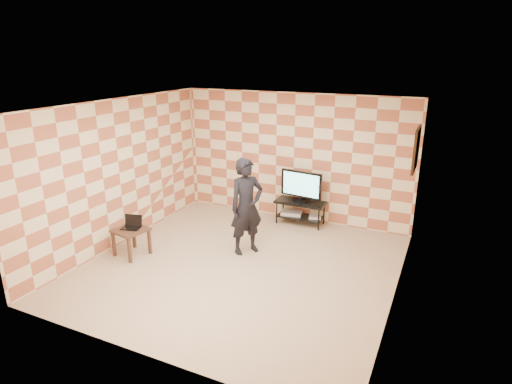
% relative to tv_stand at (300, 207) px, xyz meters
% --- Properties ---
extents(floor, '(5.00, 5.00, 0.00)m').
position_rel_tv_stand_xyz_m(floor, '(-0.28, -2.21, -0.37)').
color(floor, tan).
rests_on(floor, ground).
extents(wall_back, '(5.00, 0.02, 2.70)m').
position_rel_tv_stand_xyz_m(wall_back, '(-0.28, 0.29, 0.98)').
color(wall_back, beige).
rests_on(wall_back, ground).
extents(wall_front, '(5.00, 0.02, 2.70)m').
position_rel_tv_stand_xyz_m(wall_front, '(-0.28, -4.71, 0.98)').
color(wall_front, beige).
rests_on(wall_front, ground).
extents(wall_left, '(0.02, 5.00, 2.70)m').
position_rel_tv_stand_xyz_m(wall_left, '(-2.78, -2.21, 0.98)').
color(wall_left, beige).
rests_on(wall_left, ground).
extents(wall_right, '(0.02, 5.00, 2.70)m').
position_rel_tv_stand_xyz_m(wall_right, '(2.22, -2.21, 0.98)').
color(wall_right, beige).
rests_on(wall_right, ground).
extents(ceiling, '(5.00, 5.00, 0.02)m').
position_rel_tv_stand_xyz_m(ceiling, '(-0.28, -2.21, 2.33)').
color(ceiling, white).
rests_on(ceiling, wall_back).
extents(wall_art, '(0.04, 0.72, 0.72)m').
position_rel_tv_stand_xyz_m(wall_art, '(2.19, -0.66, 1.58)').
color(wall_art, black).
rests_on(wall_art, wall_right).
extents(tv_stand, '(1.05, 0.47, 0.50)m').
position_rel_tv_stand_xyz_m(tv_stand, '(0.00, 0.00, 0.00)').
color(tv_stand, black).
rests_on(tv_stand, floor).
extents(tv, '(0.90, 0.20, 0.65)m').
position_rel_tv_stand_xyz_m(tv, '(0.00, -0.00, 0.49)').
color(tv, black).
rests_on(tv, tv_stand).
extents(dvd_player, '(0.48, 0.38, 0.07)m').
position_rel_tv_stand_xyz_m(dvd_player, '(-0.20, 0.01, -0.16)').
color(dvd_player, silver).
rests_on(dvd_player, tv_stand).
extents(game_console, '(0.28, 0.24, 0.06)m').
position_rel_tv_stand_xyz_m(game_console, '(0.32, 0.00, -0.17)').
color(game_console, silver).
rests_on(game_console, tv_stand).
extents(side_table, '(0.62, 0.62, 0.50)m').
position_rel_tv_stand_xyz_m(side_table, '(-2.24, -2.65, 0.04)').
color(side_table, '#322112').
rests_on(side_table, floor).
extents(laptop, '(0.37, 0.33, 0.22)m').
position_rel_tv_stand_xyz_m(laptop, '(-2.26, -2.58, 0.18)').
color(laptop, black).
rests_on(laptop, side_table).
extents(person, '(0.71, 0.76, 1.75)m').
position_rel_tv_stand_xyz_m(person, '(-0.44, -1.66, 0.51)').
color(person, black).
rests_on(person, floor).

